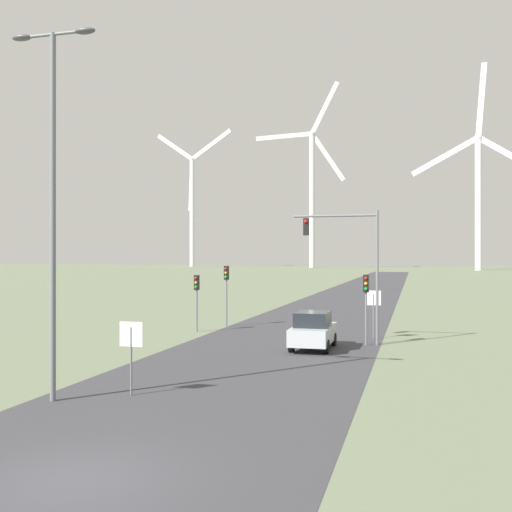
{
  "coord_description": "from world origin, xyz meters",
  "views": [
    {
      "loc": [
        6.66,
        -10.71,
        4.52
      ],
      "look_at": [
        0.0,
        14.35,
        4.54
      ],
      "focal_mm": 42.0,
      "sensor_mm": 36.0,
      "label": 1
    }
  ],
  "objects_px": {
    "stop_sign_near": "(131,344)",
    "stop_sign_far": "(373,305)",
    "car_approaching": "(313,330)",
    "wind_turbine_left": "(312,185)",
    "traffic_light_mast_overhead": "(349,250)",
    "traffic_light_post_near_left": "(226,282)",
    "wind_turbine_far_left": "(192,199)",
    "wind_turbine_center": "(478,185)",
    "traffic_light_post_near_right": "(366,293)",
    "traffic_light_post_mid_left": "(197,290)",
    "streetlamp": "(53,175)"
  },
  "relations": [
    {
      "from": "traffic_light_post_near_right",
      "to": "wind_turbine_center",
      "type": "bearing_deg",
      "value": 82.73
    },
    {
      "from": "stop_sign_near",
      "to": "traffic_light_post_mid_left",
      "type": "bearing_deg",
      "value": 103.2
    },
    {
      "from": "traffic_light_post_near_right",
      "to": "traffic_light_post_mid_left",
      "type": "relative_size",
      "value": 1.06
    },
    {
      "from": "wind_turbine_center",
      "to": "stop_sign_near",
      "type": "bearing_deg",
      "value": -98.71
    },
    {
      "from": "stop_sign_near",
      "to": "traffic_light_post_near_left",
      "type": "bearing_deg",
      "value": 98.49
    },
    {
      "from": "wind_turbine_far_left",
      "to": "wind_turbine_center",
      "type": "bearing_deg",
      "value": -21.75
    },
    {
      "from": "traffic_light_post_near_left",
      "to": "traffic_light_post_near_right",
      "type": "distance_m",
      "value": 11.09
    },
    {
      "from": "car_approaching",
      "to": "wind_turbine_left",
      "type": "bearing_deg",
      "value": 99.55
    },
    {
      "from": "car_approaching",
      "to": "traffic_light_post_near_left",
      "type": "bearing_deg",
      "value": 131.33
    },
    {
      "from": "stop_sign_far",
      "to": "traffic_light_post_near_right",
      "type": "distance_m",
      "value": 2.62
    },
    {
      "from": "traffic_light_post_near_left",
      "to": "traffic_light_post_near_right",
      "type": "bearing_deg",
      "value": -32.47
    },
    {
      "from": "wind_turbine_left",
      "to": "stop_sign_near",
      "type": "bearing_deg",
      "value": -81.96
    },
    {
      "from": "wind_turbine_left",
      "to": "traffic_light_post_near_right",
      "type": "bearing_deg",
      "value": -79.72
    },
    {
      "from": "stop_sign_far",
      "to": "traffic_light_post_mid_left",
      "type": "distance_m",
      "value": 10.52
    },
    {
      "from": "wind_turbine_center",
      "to": "traffic_light_mast_overhead",
      "type": "bearing_deg",
      "value": -97.55
    },
    {
      "from": "streetlamp",
      "to": "wind_turbine_center",
      "type": "relative_size",
      "value": 0.17
    },
    {
      "from": "streetlamp",
      "to": "stop_sign_far",
      "type": "distance_m",
      "value": 19.73
    },
    {
      "from": "traffic_light_post_mid_left",
      "to": "stop_sign_near",
      "type": "bearing_deg",
      "value": -76.8
    },
    {
      "from": "stop_sign_near",
      "to": "traffic_light_post_near_right",
      "type": "height_order",
      "value": "traffic_light_post_near_right"
    },
    {
      "from": "stop_sign_near",
      "to": "car_approaching",
      "type": "xyz_separation_m",
      "value": [
        4.12,
        11.13,
        -0.76
      ]
    },
    {
      "from": "traffic_light_post_mid_left",
      "to": "traffic_light_post_near_left",
      "type": "bearing_deg",
      "value": 72.68
    },
    {
      "from": "traffic_light_mast_overhead",
      "to": "wind_turbine_center",
      "type": "height_order",
      "value": "wind_turbine_center"
    },
    {
      "from": "wind_turbine_far_left",
      "to": "wind_turbine_center",
      "type": "relative_size",
      "value": 0.92
    },
    {
      "from": "traffic_light_mast_overhead",
      "to": "wind_turbine_left",
      "type": "distance_m",
      "value": 214.11
    },
    {
      "from": "traffic_light_post_near_right",
      "to": "car_approaching",
      "type": "xyz_separation_m",
      "value": [
        -2.39,
        -1.97,
        -1.73
      ]
    },
    {
      "from": "streetlamp",
      "to": "wind_turbine_left",
      "type": "distance_m",
      "value": 227.03
    },
    {
      "from": "traffic_light_post_near_right",
      "to": "traffic_light_mast_overhead",
      "type": "height_order",
      "value": "traffic_light_mast_overhead"
    },
    {
      "from": "traffic_light_mast_overhead",
      "to": "wind_turbine_left",
      "type": "bearing_deg",
      "value": 100.06
    },
    {
      "from": "wind_turbine_far_left",
      "to": "car_approaching",
      "type": "bearing_deg",
      "value": -67.63
    },
    {
      "from": "traffic_light_mast_overhead",
      "to": "wind_turbine_far_left",
      "type": "xyz_separation_m",
      "value": [
        -94.03,
        222.6,
        25.56
      ]
    },
    {
      "from": "stop_sign_far",
      "to": "wind_turbine_left",
      "type": "height_order",
      "value": "wind_turbine_left"
    },
    {
      "from": "stop_sign_near",
      "to": "traffic_light_post_near_left",
      "type": "relative_size",
      "value": 0.61
    },
    {
      "from": "traffic_light_post_near_left",
      "to": "traffic_light_mast_overhead",
      "type": "relative_size",
      "value": 0.57
    },
    {
      "from": "streetlamp",
      "to": "wind_turbine_far_left",
      "type": "bearing_deg",
      "value": 110.0
    },
    {
      "from": "traffic_light_post_near_right",
      "to": "wind_turbine_left",
      "type": "relative_size",
      "value": 0.05
    },
    {
      "from": "stop_sign_far",
      "to": "traffic_light_post_near_right",
      "type": "relative_size",
      "value": 0.74
    },
    {
      "from": "traffic_light_post_near_left",
      "to": "traffic_light_mast_overhead",
      "type": "distance_m",
      "value": 10.43
    },
    {
      "from": "traffic_light_post_mid_left",
      "to": "wind_turbine_left",
      "type": "relative_size",
      "value": 0.05
    },
    {
      "from": "wind_turbine_center",
      "to": "wind_turbine_left",
      "type": "bearing_deg",
      "value": 151.22
    },
    {
      "from": "streetlamp",
      "to": "wind_turbine_center",
      "type": "distance_m",
      "value": 194.02
    },
    {
      "from": "traffic_light_post_mid_left",
      "to": "car_approaching",
      "type": "relative_size",
      "value": 0.83
    },
    {
      "from": "streetlamp",
      "to": "car_approaching",
      "type": "xyz_separation_m",
      "value": [
        6.14,
        12.44,
        -6.16
      ]
    },
    {
      "from": "stop_sign_near",
      "to": "stop_sign_far",
      "type": "xyz_separation_m",
      "value": [
        6.72,
        15.59,
        0.18
      ]
    },
    {
      "from": "stop_sign_far",
      "to": "traffic_light_post_mid_left",
      "type": "bearing_deg",
      "value": 177.34
    },
    {
      "from": "car_approaching",
      "to": "wind_turbine_far_left",
      "type": "bearing_deg",
      "value": 112.37
    },
    {
      "from": "stop_sign_near",
      "to": "traffic_light_post_near_right",
      "type": "xyz_separation_m",
      "value": [
        6.51,
        13.1,
        0.97
      ]
    },
    {
      "from": "wind_turbine_far_left",
      "to": "wind_turbine_center",
      "type": "height_order",
      "value": "wind_turbine_center"
    },
    {
      "from": "stop_sign_near",
      "to": "wind_turbine_center",
      "type": "xyz_separation_m",
      "value": [
        28.96,
        189.1,
        26.02
      ]
    },
    {
      "from": "streetlamp",
      "to": "wind_turbine_left",
      "type": "relative_size",
      "value": 0.15
    },
    {
      "from": "traffic_light_post_near_right",
      "to": "wind_turbine_far_left",
      "type": "bearing_deg",
      "value": 113.07
    }
  ]
}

